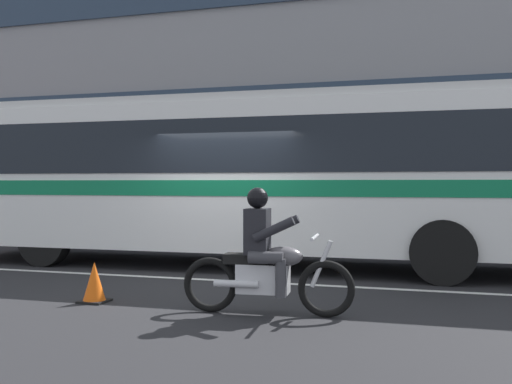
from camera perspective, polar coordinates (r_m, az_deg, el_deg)
name	(u,v)px	position (r m, az deg, el deg)	size (l,w,h in m)	color
ground_plane	(225,275)	(10.65, -2.95, -7.88)	(60.00, 60.00, 0.00)	black
sidewalk_curb	(292,243)	(15.50, 3.49, -4.85)	(28.00, 3.80, 0.15)	#B7B2A8
lane_center_stripe	(213,280)	(10.10, -4.12, -8.34)	(26.60, 0.14, 0.01)	silver
office_building_facade	(311,54)	(18.06, 5.23, 13.00)	(28.00, 0.89, 10.81)	gray
transit_bus	(255,169)	(11.61, -0.12, 2.18)	(12.70, 2.76, 3.22)	white
motorcycle_with_rider	(266,261)	(7.39, 0.95, -6.63)	(2.14, 0.64, 1.56)	black
fire_hydrant	(327,229)	(14.35, 6.81, -3.53)	(0.22, 0.30, 0.75)	gold
traffic_cone	(94,283)	(8.49, -15.14, -8.39)	(0.36, 0.36, 0.55)	#EA590F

